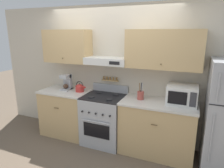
{
  "coord_description": "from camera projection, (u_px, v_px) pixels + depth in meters",
  "views": [
    {
      "loc": [
        1.47,
        -2.84,
        2.06
      ],
      "look_at": [
        0.18,
        0.27,
        1.18
      ],
      "focal_mm": 32.0,
      "sensor_mm": 36.0,
      "label": 1
    }
  ],
  "objects": [
    {
      "name": "counter_left",
      "position": [
        67.0,
        112.0,
        4.1
      ],
      "size": [
        0.97,
        0.66,
        0.93
      ],
      "color": "tan",
      "rests_on": "ground_plane"
    },
    {
      "name": "counter_right",
      "position": [
        157.0,
        128.0,
        3.42
      ],
      "size": [
        1.24,
        0.66,
        0.93
      ],
      "color": "tan",
      "rests_on": "ground_plane"
    },
    {
      "name": "microwave",
      "position": [
        182.0,
        95.0,
        3.19
      ],
      "size": [
        0.47,
        0.38,
        0.31
      ],
      "color": "white",
      "rests_on": "counter_right"
    },
    {
      "name": "coffee_maker",
      "position": [
        67.0,
        82.0,
        4.01
      ],
      "size": [
        0.16,
        0.21,
        0.31
      ],
      "color": "#ADAFB5",
      "rests_on": "counter_left"
    },
    {
      "name": "stove_range",
      "position": [
        104.0,
        119.0,
        3.77
      ],
      "size": [
        0.73,
        0.69,
        1.07
      ],
      "color": "#ADAFB5",
      "rests_on": "ground_plane"
    },
    {
      "name": "tea_kettle",
      "position": [
        80.0,
        88.0,
        3.89
      ],
      "size": [
        0.21,
        0.17,
        0.21
      ],
      "color": "red",
      "rests_on": "counter_left"
    },
    {
      "name": "wall_back",
      "position": [
        113.0,
        66.0,
        3.78
      ],
      "size": [
        5.2,
        0.46,
        2.55
      ],
      "color": "beige",
      "rests_on": "ground_plane"
    },
    {
      "name": "ground_plane",
      "position": [
        97.0,
        149.0,
        3.61
      ],
      "size": [
        16.0,
        16.0,
        0.0
      ],
      "primitive_type": "plane",
      "color": "brown"
    },
    {
      "name": "utensil_crock",
      "position": [
        141.0,
        95.0,
        3.44
      ],
      "size": [
        0.11,
        0.11,
        0.3
      ],
      "color": "#B24C42",
      "rests_on": "counter_right"
    }
  ]
}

